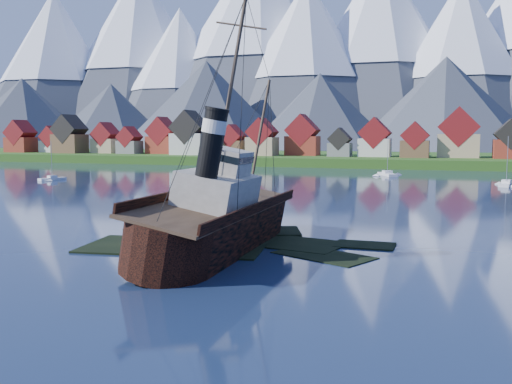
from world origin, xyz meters
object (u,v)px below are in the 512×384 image
(sailboat_d, at_px, (506,185))
(sailboat_e, at_px, (387,175))
(sailboat_b, at_px, (52,179))
(sailboat_c, at_px, (207,184))
(tugboat_wreck, at_px, (220,217))

(sailboat_d, xyz_separation_m, sailboat_e, (-27.43, 22.54, -0.01))
(sailboat_d, bearing_deg, sailboat_b, -156.63)
(sailboat_b, xyz_separation_m, sailboat_d, (102.98, 18.64, 0.03))
(sailboat_c, distance_m, sailboat_e, 53.83)
(tugboat_wreck, relative_size, sailboat_d, 2.82)
(sailboat_b, height_order, sailboat_c, sailboat_c)
(tugboat_wreck, distance_m, sailboat_c, 69.02)
(tugboat_wreck, distance_m, sailboat_e, 104.17)
(sailboat_b, relative_size, sailboat_c, 0.81)
(sailboat_c, xyz_separation_m, sailboat_d, (62.10, 18.64, -0.02))
(tugboat_wreck, bearing_deg, sailboat_b, 137.25)
(sailboat_b, height_order, sailboat_d, sailboat_d)
(sailboat_b, distance_m, sailboat_d, 104.65)
(tugboat_wreck, relative_size, sailboat_b, 3.20)
(sailboat_d, distance_m, sailboat_e, 35.50)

